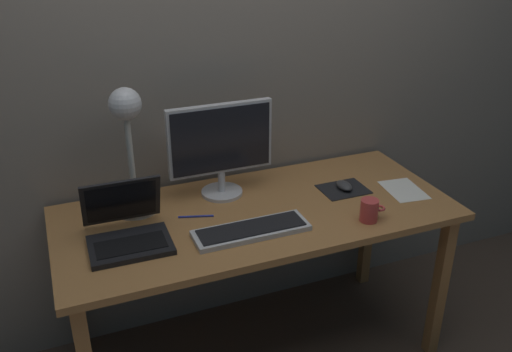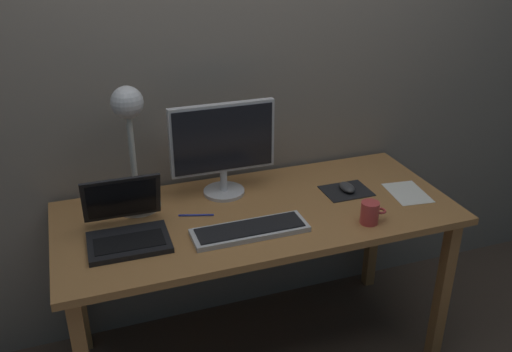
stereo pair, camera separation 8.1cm
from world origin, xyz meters
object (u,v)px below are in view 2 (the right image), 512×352
Objects in this scene: keyboard_main at (250,230)px; pen at (196,215)px; monitor at (223,144)px; desk_lamp at (130,129)px; coffee_mug at (370,213)px; mouse at (347,187)px; laptop at (125,221)px.

pen is (-0.16, 0.19, -0.01)m from keyboard_main.
monitor is 0.87× the size of desk_lamp.
pen is at bearing 156.18° from coffee_mug.
keyboard_main is at bearing -90.04° from monitor.
monitor is 4.18× the size of coffee_mug.
mouse reaches higher than keyboard_main.
monitor is 1.00× the size of keyboard_main.
keyboard_main is 4.17× the size of coffee_mug.
monitor is 0.65m from coffee_mug.
mouse is at bearing 2.96° from laptop.
monitor reaches higher than keyboard_main.
laptop is (-0.44, -0.21, -0.17)m from monitor.
desk_lamp reaches higher than pen.
monitor is 0.40m from keyboard_main.
monitor is 0.51m from laptop.
desk_lamp is at bearing 71.23° from laptop.
keyboard_main is 0.25m from pen.
desk_lamp reaches higher than coffee_mug.
monitor is at bearing 137.17° from coffee_mug.
pen is (-0.16, -0.15, -0.22)m from monitor.
monitor reaches higher than laptop.
mouse is at bearing 80.69° from coffee_mug.
monitor is 3.15× the size of pen.
monitor reaches higher than pen.
desk_lamp is at bearing 143.39° from pen.
keyboard_main is 1.48× the size of laptop.
laptop is 3.11× the size of mouse.
laptop reaches higher than mouse.
pen is at bearing -36.61° from desk_lamp.
desk_lamp is 0.42m from pen.
laptop is at bearing -168.60° from pen.
mouse is 0.69× the size of pen.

